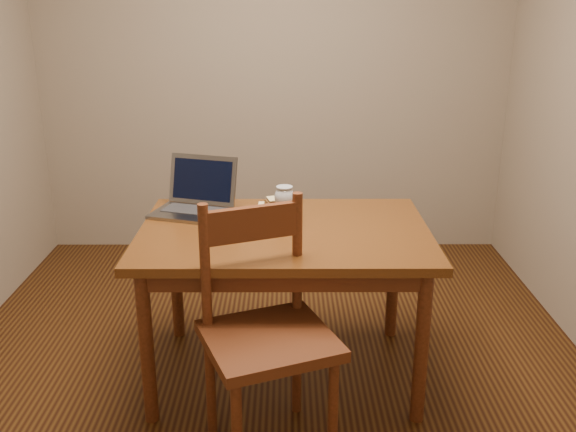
{
  "coord_description": "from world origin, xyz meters",
  "views": [
    {
      "loc": [
        0.09,
        -2.8,
        1.72
      ],
      "look_at": [
        0.09,
        -0.1,
        0.8
      ],
      "focal_mm": 40.0,
      "sensor_mm": 36.0,
      "label": 1
    }
  ],
  "objects_px": {
    "plate": "(277,212)",
    "laptop": "(196,197)",
    "chair": "(266,322)",
    "milk_glass": "(284,205)",
    "table": "(284,246)"
  },
  "relations": [
    {
      "from": "milk_glass",
      "to": "laptop",
      "type": "bearing_deg",
      "value": 156.04
    },
    {
      "from": "chair",
      "to": "plate",
      "type": "xyz_separation_m",
      "value": [
        0.03,
        0.72,
        0.2
      ]
    },
    {
      "from": "table",
      "to": "plate",
      "type": "distance_m",
      "value": 0.23
    },
    {
      "from": "plate",
      "to": "laptop",
      "type": "relative_size",
      "value": 0.53
    },
    {
      "from": "plate",
      "to": "milk_glass",
      "type": "height_order",
      "value": "milk_glass"
    },
    {
      "from": "table",
      "to": "laptop",
      "type": "height_order",
      "value": "laptop"
    },
    {
      "from": "table",
      "to": "milk_glass",
      "type": "relative_size",
      "value": 7.31
    },
    {
      "from": "chair",
      "to": "milk_glass",
      "type": "height_order",
      "value": "chair"
    },
    {
      "from": "plate",
      "to": "laptop",
      "type": "bearing_deg",
      "value": 171.18
    },
    {
      "from": "table",
      "to": "laptop",
      "type": "bearing_deg",
      "value": 148.05
    },
    {
      "from": "table",
      "to": "plate",
      "type": "relative_size",
      "value": 5.76
    },
    {
      "from": "plate",
      "to": "milk_glass",
      "type": "relative_size",
      "value": 1.27
    },
    {
      "from": "table",
      "to": "laptop",
      "type": "relative_size",
      "value": 3.05
    },
    {
      "from": "chair",
      "to": "milk_glass",
      "type": "distance_m",
      "value": 0.66
    },
    {
      "from": "table",
      "to": "laptop",
      "type": "distance_m",
      "value": 0.53
    }
  ]
}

